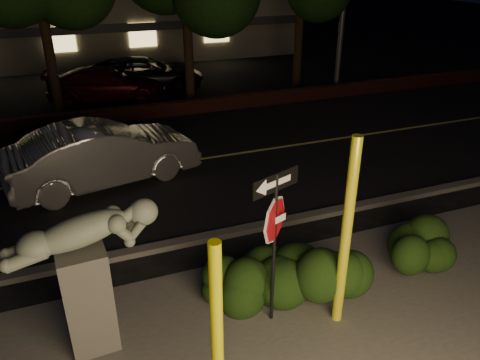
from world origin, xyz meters
name	(u,v)px	position (x,y,z in m)	size (l,w,h in m)	color
ground	(142,131)	(0.00, 10.00, 0.00)	(90.00, 90.00, 0.00)	black
road	(161,165)	(0.00, 7.00, 0.01)	(80.00, 8.00, 0.01)	black
lane_marking	(161,165)	(0.00, 7.00, 0.02)	(80.00, 0.12, 0.01)	#C3C04E
curb	(203,238)	(0.00, 2.90, 0.06)	(80.00, 0.25, 0.12)	#4C4944
brick_wall	(134,113)	(0.00, 11.30, 0.25)	(40.00, 0.35, 0.50)	#421815
parking_lot	(114,82)	(0.00, 17.00, 0.01)	(40.00, 12.00, 0.01)	black
building	(92,17)	(0.00, 24.99, 2.00)	(22.00, 10.20, 4.00)	#736F5C
yellow_pole_left	(217,349)	(-1.07, -1.35, 1.43)	(0.14, 0.14, 2.86)	#D9D309
yellow_pole_right	(346,236)	(1.38, -0.10, 1.60)	(0.16, 0.16, 3.21)	yellow
signpost	(275,220)	(0.38, 0.28, 1.88)	(0.85, 0.34, 2.64)	black
sculpture	(85,267)	(-2.33, 0.78, 1.42)	(2.15, 0.71, 2.30)	#4C4944
hedge_center	(251,272)	(0.29, 0.94, 0.51)	(1.95, 0.91, 1.01)	black
hedge_right	(316,269)	(1.28, 0.48, 0.62)	(1.88, 1.01, 1.23)	black
hedge_far_right	(425,244)	(3.63, 0.54, 0.53)	(1.52, 0.95, 1.06)	black
silver_sedan	(103,154)	(-1.56, 6.46, 0.79)	(1.68, 4.82, 1.59)	#ACABB0
parked_car_darkred	(106,84)	(-0.62, 14.14, 0.66)	(1.85, 4.55, 1.32)	#40070D
parked_car_dark	(144,74)	(1.10, 15.16, 0.71)	(2.34, 5.08, 1.41)	black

